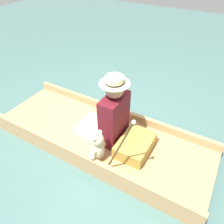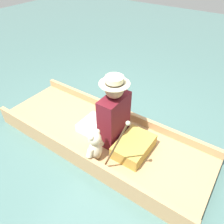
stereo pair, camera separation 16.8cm
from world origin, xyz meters
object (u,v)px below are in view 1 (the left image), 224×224
object	(u,v)px
seated_person	(110,116)
walking_cane	(121,143)
teddy_bear	(97,147)
wine_glass	(106,109)

from	to	relation	value
seated_person	walking_cane	distance (m)	0.62
seated_person	teddy_bear	distance (m)	0.44
seated_person	wine_glass	size ratio (longest dim) A/B	7.03
wine_glass	walking_cane	distance (m)	1.16
teddy_bear	wine_glass	distance (m)	0.87
teddy_bear	walking_cane	bearing A→B (deg)	-98.71
seated_person	wine_glass	bearing A→B (deg)	49.90
teddy_bear	walking_cane	world-z (taller)	walking_cane
seated_person	wine_glass	distance (m)	0.55
seated_person	walking_cane	world-z (taller)	seated_person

